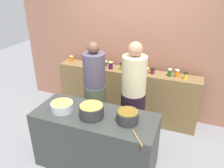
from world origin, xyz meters
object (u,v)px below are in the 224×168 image
(preserve_jar_3, at_px, (106,64))
(preserve_jar_6, at_px, (138,68))
(preserve_jar_1, at_px, (89,61))
(cooking_pot_right, at_px, (128,117))
(wooden_spoon, at_px, (137,138))
(preserve_jar_10, at_px, (177,73))
(preserve_jar_11, at_px, (186,76))
(cooking_pot_center, at_px, (92,111))
(preserve_jar_5, at_px, (122,67))
(preserve_jar_2, at_px, (96,63))
(preserve_jar_8, at_px, (152,71))
(preserve_jar_0, at_px, (72,59))
(preserve_jar_9, at_px, (170,73))
(cook_in_cap, at_px, (133,102))
(cook_with_tongs, at_px, (95,94))
(preserve_jar_7, at_px, (147,71))
(preserve_jar_4, at_px, (111,65))
(cooking_pot_left, at_px, (62,106))

(preserve_jar_3, bearing_deg, preserve_jar_6, -6.39)
(preserve_jar_6, bearing_deg, preserve_jar_1, 176.98)
(cooking_pot_right, xyz_separation_m, wooden_spoon, (0.20, -0.28, -0.07))
(preserve_jar_6, distance_m, preserve_jar_10, 0.68)
(preserve_jar_11, xyz_separation_m, cooking_pot_center, (-1.07, -1.42, -0.10))
(preserve_jar_3, height_order, preserve_jar_5, preserve_jar_5)
(preserve_jar_2, xyz_separation_m, cooking_pot_right, (1.08, -1.37, -0.12))
(preserve_jar_8, bearing_deg, preserve_jar_6, -175.59)
(preserve_jar_0, bearing_deg, preserve_jar_1, -1.30)
(preserve_jar_6, bearing_deg, preserve_jar_9, 1.73)
(preserve_jar_1, bearing_deg, preserve_jar_10, -1.20)
(preserve_jar_0, distance_m, wooden_spoon, 2.54)
(preserve_jar_1, xyz_separation_m, preserve_jar_2, (0.18, -0.07, 0.01))
(preserve_jar_9, distance_m, cooking_pot_right, 1.44)
(preserve_jar_6, height_order, cook_in_cap, cook_in_cap)
(cook_with_tongs, bearing_deg, cooking_pot_center, -67.48)
(preserve_jar_10, distance_m, wooden_spoon, 1.70)
(preserve_jar_5, height_order, cook_in_cap, cook_in_cap)
(preserve_jar_7, distance_m, cook_with_tongs, 1.01)
(preserve_jar_5, height_order, wooden_spoon, preserve_jar_5)
(preserve_jar_4, distance_m, cook_with_tongs, 0.67)
(preserve_jar_1, xyz_separation_m, preserve_jar_9, (1.58, -0.04, 0.01))
(preserve_jar_6, xyz_separation_m, cook_with_tongs, (-0.57, -0.62, -0.33))
(preserve_jar_0, height_order, preserve_jar_4, preserve_jar_4)
(cooking_pot_center, distance_m, wooden_spoon, 0.72)
(preserve_jar_8, relative_size, wooden_spoon, 0.34)
(preserve_jar_11, height_order, cooking_pot_right, preserve_jar_11)
(preserve_jar_3, height_order, cooking_pot_right, preserve_jar_3)
(cooking_pot_center, bearing_deg, preserve_jar_4, 101.25)
(preserve_jar_3, distance_m, wooden_spoon, 2.06)
(preserve_jar_4, height_order, preserve_jar_11, preserve_jar_4)
(preserve_jar_2, xyz_separation_m, preserve_jar_7, (1.00, 0.00, -0.02))
(cooking_pot_left, bearing_deg, preserve_jar_6, 64.50)
(preserve_jar_4, relative_size, preserve_jar_7, 1.33)
(preserve_jar_1, xyz_separation_m, wooden_spoon, (1.47, -1.71, -0.17))
(preserve_jar_3, relative_size, preserve_jar_8, 1.00)
(preserve_jar_6, bearing_deg, preserve_jar_7, -2.99)
(preserve_jar_9, xyz_separation_m, cooking_pot_left, (-1.25, -1.46, -0.13))
(cooking_pot_right, bearing_deg, preserve_jar_7, 93.40)
(preserve_jar_5, xyz_separation_m, cook_in_cap, (0.43, -0.73, -0.28))
(preserve_jar_2, distance_m, wooden_spoon, 2.09)
(preserve_jar_2, bearing_deg, preserve_jar_10, 1.18)
(preserve_jar_2, height_order, preserve_jar_11, preserve_jar_2)
(preserve_jar_2, distance_m, preserve_jar_4, 0.32)
(preserve_jar_6, xyz_separation_m, wooden_spoon, (0.45, -1.65, -0.19))
(wooden_spoon, bearing_deg, cooking_pot_right, 126.54)
(preserve_jar_2, height_order, cooking_pot_center, preserve_jar_2)
(preserve_jar_2, xyz_separation_m, preserve_jar_8, (1.09, 0.03, -0.02))
(preserve_jar_4, distance_m, cooking_pot_right, 1.55)
(preserve_jar_0, bearing_deg, preserve_jar_4, -6.22)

